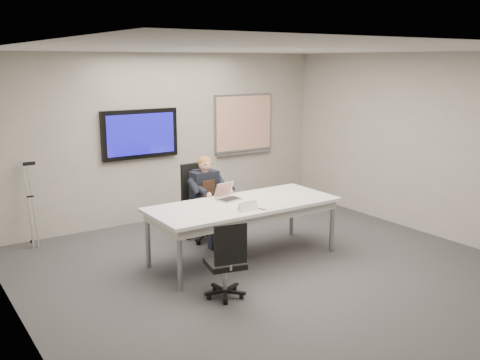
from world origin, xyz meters
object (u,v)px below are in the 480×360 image
laptop (227,195)px  seated_person (210,209)px  office_chair_near (226,274)px  office_chair_far (202,216)px  conference_table (244,209)px

laptop → seated_person: bearing=72.9°
office_chair_near → seated_person: seated_person is taller
seated_person → laptop: seated_person is taller
office_chair_far → seated_person: size_ratio=0.89×
conference_table → office_chair_near: bearing=-133.0°
office_chair_near → laptop: bearing=-110.1°
office_chair_near → seated_person: size_ratio=0.72×
office_chair_far → office_chair_near: 2.15m
conference_table → laptop: size_ratio=7.17×
seated_person → laptop: (-0.04, -0.52, 0.33)m
office_chair_near → seated_person: 1.93m
conference_table → office_chair_near: (-0.87, -0.92, -0.42)m
conference_table → laptop: 0.33m
office_chair_far → seated_person: bearing=-92.6°
office_chair_far → office_chair_near: office_chair_far is taller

